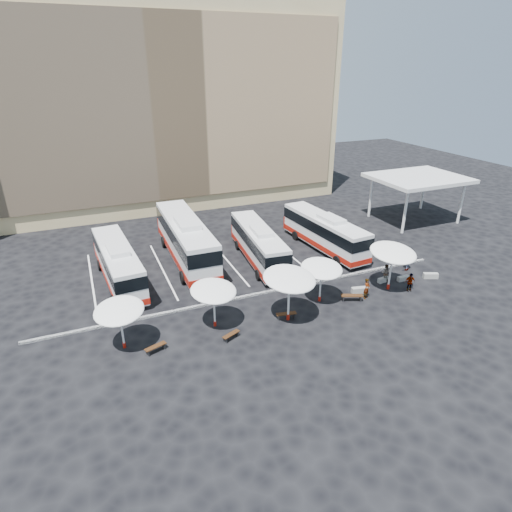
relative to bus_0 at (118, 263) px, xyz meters
name	(u,v)px	position (x,y,z in m)	size (l,w,h in m)	color
ground	(259,298)	(9.76, -6.96, -1.83)	(120.00, 120.00, 0.00)	black
sandstone_building	(163,99)	(9.76, 24.91, 10.80)	(42.00, 18.25, 29.60)	tan
service_canopy	(418,179)	(33.76, 3.04, 3.04)	(10.00, 8.00, 5.20)	silver
curb_divider	(257,294)	(9.76, -6.46, -1.75)	(34.00, 0.25, 0.15)	black
bay_lines	(226,259)	(9.76, 1.04, -1.82)	(24.15, 12.00, 0.01)	white
bus_0	(118,263)	(0.00, 0.00, 0.00)	(3.20, 11.42, 3.58)	silver
bus_1	(186,238)	(6.33, 2.22, 0.37)	(3.34, 13.61, 4.31)	silver
bus_2	(258,243)	(12.41, -0.56, -0.03)	(3.40, 11.25, 3.52)	silver
bus_3	(324,231)	(19.53, -0.41, 0.02)	(3.36, 11.59, 3.63)	silver
sunshade_0	(119,311)	(-0.87, -9.50, 0.95)	(4.06, 4.08, 3.27)	silver
sunshade_1	(213,291)	(5.34, -9.38, 0.97)	(3.98, 4.01, 3.30)	silver
sunshade_2	(289,279)	(10.46, -10.64, 1.47)	(4.76, 4.79, 3.89)	silver
sunshade_3	(322,268)	(13.91, -9.21, 0.98)	(3.33, 3.37, 3.30)	silver
sunshade_4	(393,253)	(20.10, -9.71, 1.42)	(3.91, 3.96, 3.82)	silver
wood_bench_0	(156,347)	(0.93, -10.75, -1.49)	(1.48, 0.82, 0.44)	black
wood_bench_1	(231,335)	(5.85, -11.31, -1.51)	(1.38, 0.88, 0.41)	black
wood_bench_2	(286,315)	(10.38, -10.50, -1.48)	(1.53, 0.67, 0.45)	black
wood_bench_3	(352,296)	(16.22, -10.19, -1.43)	(1.72, 1.06, 0.51)	black
conc_bench_0	(359,290)	(17.52, -9.31, -1.60)	(1.23, 0.41, 0.46)	gray
conc_bench_1	(383,280)	(20.52, -8.56, -1.63)	(1.07, 0.36, 0.40)	gray
conc_bench_2	(403,278)	(22.24, -9.01, -1.63)	(1.07, 0.36, 0.40)	gray
conc_bench_3	(431,276)	(24.71, -9.55, -1.60)	(1.22, 0.41, 0.46)	gray
passenger_0	(367,288)	(17.51, -10.23, -0.99)	(0.61, 0.40, 1.68)	black
passenger_1	(386,273)	(20.74, -8.47, -1.06)	(0.75, 0.59, 1.55)	black
passenger_2	(410,282)	(21.43, -10.64, -1.04)	(0.92, 0.38, 1.57)	black
passenger_3	(407,261)	(23.83, -7.50, -0.89)	(1.21, 0.70, 1.88)	black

